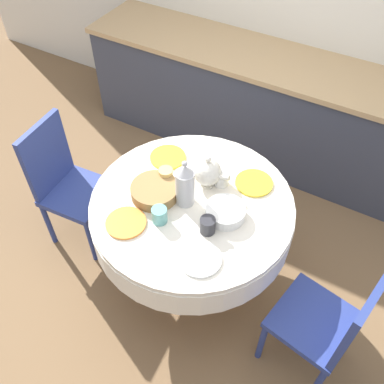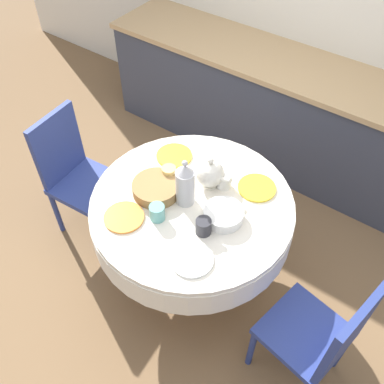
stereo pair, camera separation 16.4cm
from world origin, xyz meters
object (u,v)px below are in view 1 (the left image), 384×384
chair_left (331,322)px  coffee_carafe (185,185)px  chair_right (66,181)px  teapot (208,172)px

chair_left → coffee_carafe: bearing=91.3°
coffee_carafe → chair_left: bearing=-9.4°
chair_left → chair_right: same height
chair_left → coffee_carafe: coffee_carafe is taller
chair_left → coffee_carafe: (-0.94, 0.16, 0.38)m
chair_left → coffee_carafe: size_ratio=3.06×
coffee_carafe → teapot: coffee_carafe is taller
chair_left → coffee_carafe: 1.02m
chair_left → teapot: 1.02m
coffee_carafe → teapot: size_ratio=1.38×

